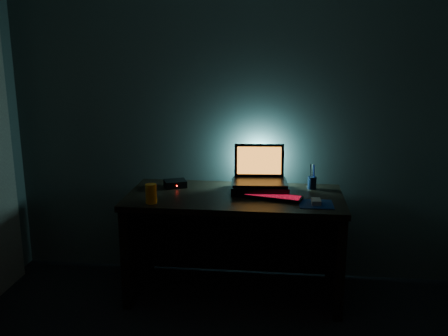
{
  "coord_description": "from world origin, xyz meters",
  "views": [
    {
      "loc": [
        0.3,
        -1.7,
        1.76
      ],
      "look_at": [
        -0.07,
        1.57,
        0.95
      ],
      "focal_mm": 40.0,
      "sensor_mm": 36.0,
      "label": 1
    }
  ],
  "objects_px": {
    "juice_glass": "(151,194)",
    "router": "(175,184)",
    "mouse": "(316,202)",
    "laptop": "(259,173)",
    "keyboard": "(273,197)",
    "pen_cup": "(312,183)"
  },
  "relations": [
    {
      "from": "juice_glass",
      "to": "router",
      "type": "height_order",
      "value": "juice_glass"
    },
    {
      "from": "juice_glass",
      "to": "router",
      "type": "bearing_deg",
      "value": 78.9
    },
    {
      "from": "mouse",
      "to": "juice_glass",
      "type": "relative_size",
      "value": 0.76
    },
    {
      "from": "laptop",
      "to": "juice_glass",
      "type": "distance_m",
      "value": 0.8
    },
    {
      "from": "laptop",
      "to": "router",
      "type": "bearing_deg",
      "value": 176.07
    },
    {
      "from": "keyboard",
      "to": "router",
      "type": "distance_m",
      "value": 0.75
    },
    {
      "from": "laptop",
      "to": "pen_cup",
      "type": "distance_m",
      "value": 0.39
    },
    {
      "from": "pen_cup",
      "to": "router",
      "type": "bearing_deg",
      "value": -176.2
    },
    {
      "from": "juice_glass",
      "to": "mouse",
      "type": "bearing_deg",
      "value": 4.96
    },
    {
      "from": "juice_glass",
      "to": "keyboard",
      "type": "bearing_deg",
      "value": 13.37
    },
    {
      "from": "laptop",
      "to": "juice_glass",
      "type": "relative_size",
      "value": 3.11
    },
    {
      "from": "keyboard",
      "to": "juice_glass",
      "type": "relative_size",
      "value": 3.19
    },
    {
      "from": "juice_glass",
      "to": "laptop",
      "type": "bearing_deg",
      "value": 30.05
    },
    {
      "from": "mouse",
      "to": "juice_glass",
      "type": "xyz_separation_m",
      "value": [
        -1.08,
        -0.09,
        0.05
      ]
    },
    {
      "from": "laptop",
      "to": "juice_glass",
      "type": "bearing_deg",
      "value": -154.48
    },
    {
      "from": "laptop",
      "to": "pen_cup",
      "type": "xyz_separation_m",
      "value": [
        0.38,
        0.06,
        -0.07
      ]
    },
    {
      "from": "laptop",
      "to": "mouse",
      "type": "distance_m",
      "value": 0.5
    },
    {
      "from": "router",
      "to": "juice_glass",
      "type": "bearing_deg",
      "value": -124.11
    },
    {
      "from": "keyboard",
      "to": "router",
      "type": "relative_size",
      "value": 2.16
    },
    {
      "from": "laptop",
      "to": "router",
      "type": "xyz_separation_m",
      "value": [
        -0.62,
        -0.01,
        -0.09
      ]
    },
    {
      "from": "keyboard",
      "to": "mouse",
      "type": "distance_m",
      "value": 0.3
    },
    {
      "from": "laptop",
      "to": "keyboard",
      "type": "xyz_separation_m",
      "value": [
        0.1,
        -0.21,
        -0.11
      ]
    }
  ]
}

